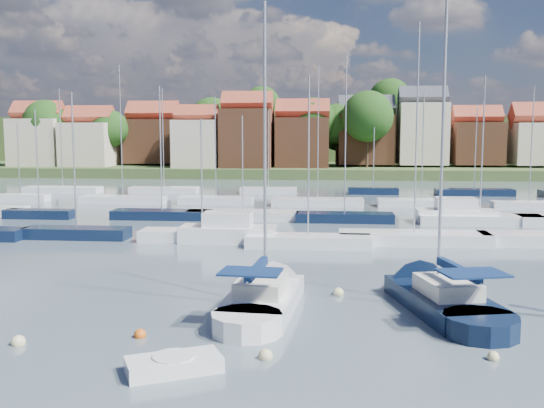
# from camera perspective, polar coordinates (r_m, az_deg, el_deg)

# --- Properties ---
(ground) EXTENTS (260.00, 260.00, 0.00)m
(ground) POSITION_cam_1_polar(r_m,az_deg,el_deg) (64.01, 3.53, -0.55)
(ground) COLOR #475560
(ground) RESTS_ON ground
(sailboat_centre) EXTENTS (3.75, 11.12, 14.87)m
(sailboat_centre) POSITION_cam_1_polar(r_m,az_deg,el_deg) (28.96, -0.37, -8.52)
(sailboat_centre) COLOR silver
(sailboat_centre) RESTS_ON ground
(sailboat_navy) EXTENTS (5.62, 11.71, 15.70)m
(sailboat_navy) POSITION_cam_1_polar(r_m,az_deg,el_deg) (29.88, 14.66, -8.26)
(sailboat_navy) COLOR black
(sailboat_navy) RESTS_ON ground
(tender) EXTENTS (3.43, 2.68, 0.67)m
(tender) POSITION_cam_1_polar(r_m,az_deg,el_deg) (21.12, -9.22, -14.70)
(tender) COLOR silver
(tender) RESTS_ON ground
(buoy_b) EXTENTS (0.54, 0.54, 0.54)m
(buoy_b) POSITION_cam_1_polar(r_m,az_deg,el_deg) (25.32, -22.75, -12.12)
(buoy_b) COLOR beige
(buoy_b) RESTS_ON ground
(buoy_c) EXTENTS (0.48, 0.48, 0.48)m
(buoy_c) POSITION_cam_1_polar(r_m,az_deg,el_deg) (24.78, -12.31, -12.16)
(buoy_c) COLOR #D85914
(buoy_c) RESTS_ON ground
(buoy_d) EXTENTS (0.51, 0.51, 0.51)m
(buoy_d) POSITION_cam_1_polar(r_m,az_deg,el_deg) (22.11, -0.61, -14.34)
(buoy_d) COLOR beige
(buoy_d) RESTS_ON ground
(buoy_e) EXTENTS (0.53, 0.53, 0.53)m
(buoy_e) POSITION_cam_1_polar(r_m,az_deg,el_deg) (30.48, 6.27, -8.49)
(buoy_e) COLOR beige
(buoy_e) RESTS_ON ground
(buoy_f) EXTENTS (0.42, 0.42, 0.42)m
(buoy_f) POSITION_cam_1_polar(r_m,az_deg,el_deg) (23.35, 20.09, -13.60)
(buoy_f) COLOR beige
(buoy_f) RESTS_ON ground
(marina_field) EXTENTS (79.62, 41.41, 15.93)m
(marina_field) POSITION_cam_1_polar(r_m,az_deg,el_deg) (59.11, 5.22, -0.73)
(marina_field) COLOR silver
(marina_field) RESTS_ON ground
(far_shore_town) EXTENTS (212.46, 90.00, 22.27)m
(far_shore_town) POSITION_cam_1_polar(r_m,az_deg,el_deg) (156.19, 5.51, 5.30)
(far_shore_town) COLOR #44572B
(far_shore_town) RESTS_ON ground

